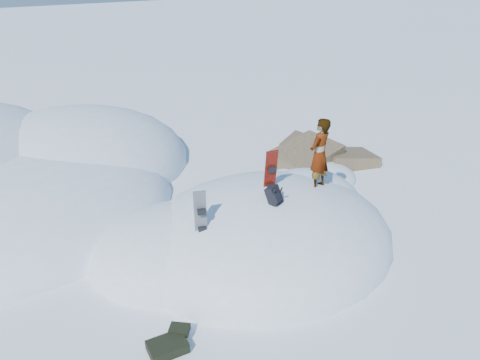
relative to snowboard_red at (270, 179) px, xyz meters
name	(u,v)px	position (x,y,z in m)	size (l,w,h in m)	color
ground	(264,243)	(-0.28, -0.28, -1.68)	(120.00, 120.00, 0.00)	white
snow_mound	(254,240)	(-0.46, -0.04, -1.68)	(8.00, 6.00, 3.00)	white
rock_outcrop	(314,171)	(3.43, 2.73, -1.66)	(4.68, 4.41, 1.68)	olive
snowboard_red	(270,179)	(0.00, 0.00, 0.00)	(0.34, 0.28, 1.69)	#AC1609
snowboard_dark	(201,222)	(-2.20, -0.67, -0.27)	(0.32, 0.26, 1.52)	black
backpack	(274,196)	(-0.34, -0.76, -0.01)	(0.45, 0.51, 0.53)	black
gear_pile	(169,344)	(-3.72, -2.55, -1.55)	(0.95, 0.71, 0.26)	black
person	(319,154)	(1.27, -0.27, 0.55)	(0.70, 0.46, 1.93)	slate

